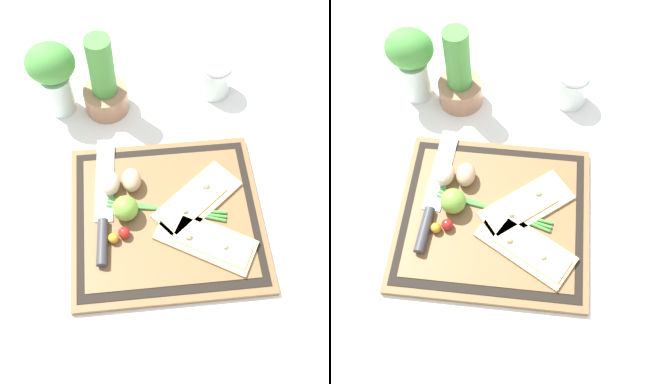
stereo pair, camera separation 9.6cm
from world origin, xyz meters
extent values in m
plane|color=white|center=(0.00, 0.00, 0.00)|extent=(6.00, 6.00, 0.00)
cube|color=brown|center=(0.00, 0.00, 0.01)|extent=(0.41, 0.38, 0.02)
cube|color=black|center=(0.00, 0.00, 0.02)|extent=(0.38, 0.35, 0.00)
cube|color=brown|center=(0.00, 0.00, 0.02)|extent=(0.35, 0.31, 0.00)
cube|color=#DBBC7F|center=(0.07, -0.07, 0.02)|extent=(0.22, 0.17, 0.01)
cube|color=beige|center=(0.09, -0.07, 0.03)|extent=(0.17, 0.13, 0.00)
sphere|color=silver|center=(0.04, -0.06, 0.03)|extent=(0.02, 0.02, 0.02)
sphere|color=silver|center=(0.11, -0.09, 0.03)|extent=(0.01, 0.01, 0.01)
cube|color=#DBBC7F|center=(0.07, 0.03, 0.02)|extent=(0.21, 0.19, 0.01)
cube|color=beige|center=(0.06, 0.02, 0.03)|extent=(0.16, 0.14, 0.00)
sphere|color=silver|center=(0.09, 0.06, 0.03)|extent=(0.02, 0.02, 0.02)
sphere|color=silver|center=(0.04, 0.00, 0.03)|extent=(0.01, 0.01, 0.01)
cube|color=silver|center=(-0.13, 0.10, 0.02)|extent=(0.05, 0.21, 0.00)
cylinder|color=#38383D|center=(-0.14, -0.05, 0.03)|extent=(0.03, 0.10, 0.02)
ellipsoid|color=tan|center=(-0.07, 0.08, 0.04)|extent=(0.04, 0.06, 0.04)
ellipsoid|color=beige|center=(-0.11, 0.08, 0.04)|extent=(0.04, 0.06, 0.04)
sphere|color=#70A838|center=(-0.09, 0.01, 0.05)|extent=(0.05, 0.05, 0.05)
sphere|color=red|center=(-0.09, -0.04, 0.03)|extent=(0.02, 0.02, 0.02)
sphere|color=gold|center=(-0.11, -0.05, 0.03)|extent=(0.02, 0.02, 0.02)
cylinder|color=#47933D|center=(0.00, 0.01, 0.02)|extent=(0.25, 0.08, 0.01)
cylinder|color=#47933D|center=(0.00, 0.01, 0.02)|extent=(0.25, 0.07, 0.01)
cylinder|color=#47933D|center=(0.00, 0.01, 0.02)|extent=(0.25, 0.05, 0.01)
cylinder|color=#AD7A5B|center=(-0.12, 0.32, 0.03)|extent=(0.11, 0.11, 0.06)
cylinder|color=#47933D|center=(-0.12, 0.32, 0.12)|extent=(0.06, 0.06, 0.18)
cylinder|color=silver|center=(0.15, 0.35, 0.04)|extent=(0.08, 0.08, 0.08)
cylinder|color=#B73323|center=(0.15, 0.35, 0.02)|extent=(0.07, 0.07, 0.03)
cylinder|color=silver|center=(0.15, 0.35, 0.09)|extent=(0.08, 0.08, 0.01)
cylinder|color=silver|center=(-0.23, 0.33, 0.05)|extent=(0.07, 0.07, 0.10)
ellipsoid|color=#47933D|center=(-0.23, 0.33, 0.15)|extent=(0.11, 0.10, 0.09)
camera|label=1|loc=(-0.05, -0.43, 0.87)|focal=42.00mm
camera|label=2|loc=(0.05, -0.42, 0.87)|focal=42.00mm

